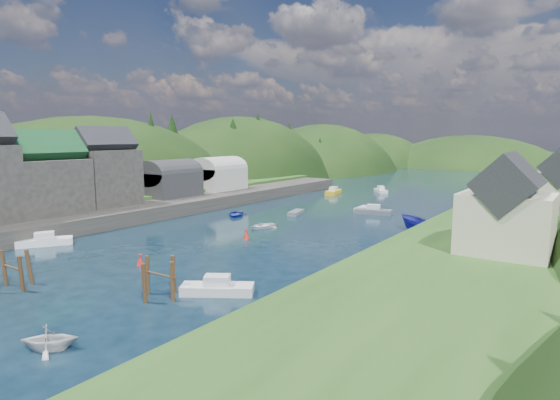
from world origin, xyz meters
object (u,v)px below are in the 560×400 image
Objects in this scene: channel_buoy_near at (140,260)px; channel_buoy_far at (246,234)px; piling_cluster_near at (13,274)px; piling_cluster_far at (160,282)px.

channel_buoy_far is at bearing 86.20° from channel_buoy_near.
piling_cluster_near is 12.42m from piling_cluster_far.
channel_buoy_near is at bearing -93.80° from channel_buoy_far.
piling_cluster_far reaches higher than channel_buoy_far.
channel_buoy_near is 14.67m from channel_buoy_far.
channel_buoy_near is (-8.41, 4.88, -0.75)m from piling_cluster_far.
piling_cluster_near is at bearing -105.45° from channel_buoy_near.
piling_cluster_far is 3.26× the size of channel_buoy_far.
channel_buoy_far is (-7.44, 19.52, -0.75)m from piling_cluster_far.
piling_cluster_far is 20.90m from channel_buoy_far.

